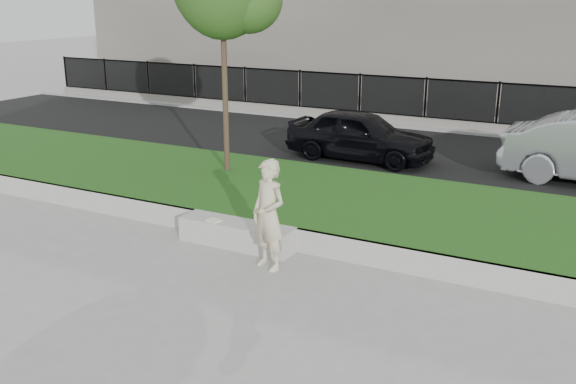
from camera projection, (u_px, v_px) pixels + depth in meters
The scene contains 10 objects.
ground at pixel (241, 269), 9.89m from camera, with size 90.00×90.00×0.00m, color gray.
grass_bank at pixel (322, 203), 12.37m from camera, with size 34.00×4.00×0.40m, color #0D350E.
grass_kerb at pixel (273, 235), 10.71m from camera, with size 34.00×0.08×0.40m, color #ACA9A1.
street at pixel (408, 153), 17.09m from camera, with size 34.00×7.00×0.04m, color black.
far_pavement at pixel (450, 123), 20.89m from camera, with size 34.00×3.00×0.12m, color gray.
iron_fence at pixel (444, 113), 19.90m from camera, with size 32.00×0.30×1.50m.
stone_bench at pixel (237, 234), 10.76m from camera, with size 2.03×0.51×0.41m, color #ACA9A1.
man at pixel (269, 215), 9.69m from camera, with size 0.63×0.41×1.72m, color beige.
book at pixel (214, 220), 10.75m from camera, with size 0.23×0.17×0.03m, color silver.
car_dark at pixel (360, 135), 16.13m from camera, with size 1.50×3.74×1.27m, color black.
Camera 1 is at (4.87, -7.73, 4.04)m, focal length 40.00 mm.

